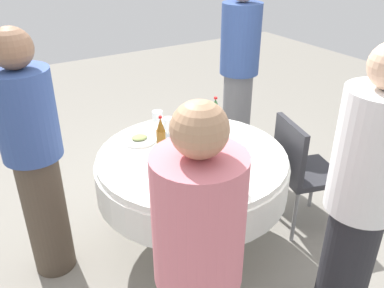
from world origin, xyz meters
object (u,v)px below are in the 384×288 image
wine_glass_east (187,188)px  plate_right (139,139)px  bottle_dark_green_near (201,123)px  person_inner (360,204)px  chair_south (300,166)px  bottle_dark_green_inner (228,164)px  bottle_green_far (215,117)px  wine_glass_left (158,117)px  person_front (239,74)px  dining_table (192,174)px  person_near (34,158)px  person_far (198,278)px  wine_glass_right (179,150)px  wine_glass_south (168,124)px  wine_glass_near (189,144)px  plate_west (229,145)px  bottle_amber_front (161,139)px

wine_glass_east → plate_right: size_ratio=0.60×
bottle_dark_green_near → person_inner: person_inner is taller
person_inner → chair_south: 0.98m
bottle_dark_green_inner → chair_south: (0.77, 0.17, -0.35)m
bottle_green_far → bottle_dark_green_near: size_ratio=0.91×
wine_glass_left → person_front: (0.99, 0.35, 0.05)m
person_inner → dining_table: bearing=-90.0°
bottle_green_far → person_near: size_ratio=0.17×
person_far → person_near: bearing=-44.9°
wine_glass_right → person_far: (-0.44, -0.91, -0.02)m
person_front → person_near: person_front is taller
bottle_dark_green_inner → wine_glass_south: size_ratio=1.91×
bottle_dark_green_near → wine_glass_south: bottle_dark_green_near is taller
plate_right → chair_south: size_ratio=0.27×
dining_table → bottle_green_far: bearing=30.9°
bottle_dark_green_near → wine_glass_south: bearing=128.7°
dining_table → person_near: person_near is taller
wine_glass_south → person_near: size_ratio=0.09×
wine_glass_near → plate_west: bearing=-1.6°
wine_glass_left → dining_table: bearing=-87.4°
person_front → person_inner: (-0.66, -1.81, -0.03)m
wine_glass_east → plate_west: size_ratio=0.64×
bottle_amber_front → person_near: bearing=162.0°
wine_glass_right → plate_west: (0.40, 0.02, -0.09)m
bottle_dark_green_inner → person_near: (-0.90, 0.69, -0.02)m
wine_glass_left → plate_west: wine_glass_left is taller
bottle_amber_front → bottle_dark_green_inner: size_ratio=1.07×
wine_glass_south → wine_glass_left: size_ratio=0.97×
dining_table → chair_south: bearing=-16.2°
bottle_green_far → person_far: size_ratio=0.17×
person_far → person_near: (-0.33, 1.27, 0.02)m
bottle_amber_front → wine_glass_left: bearing=66.0°
wine_glass_right → bottle_green_far: bearing=29.0°
bottle_green_far → wine_glass_east: 0.87m
wine_glass_near → wine_glass_right: bearing=-162.1°
dining_table → person_inner: bearing=-72.8°
wine_glass_east → wine_glass_left: 0.93m
bottle_amber_front → person_far: 1.11m
person_inner → chair_south: person_inner is taller
person_near → chair_south: 1.78m
wine_glass_east → wine_glass_near: bearing=57.2°
wine_glass_south → bottle_dark_green_near: bearing=-51.3°
plate_west → bottle_dark_green_near: bearing=128.7°
person_front → person_far: 2.34m
bottle_green_far → plate_right: size_ratio=1.14×
wine_glass_right → wine_glass_east: bearing=-114.6°
bottle_green_far → wine_glass_south: 0.33m
wine_glass_near → wine_glass_left: wine_glass_left is taller
bottle_amber_front → chair_south: 1.06m
person_near → bottle_dark_green_near: bearing=-81.5°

